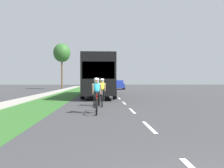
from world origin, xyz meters
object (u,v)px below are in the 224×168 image
(cyclist_lead, at_px, (97,95))
(bus_black, at_px, (99,75))
(cyclist_trailing, at_px, (102,92))
(street_tree_far, at_px, (62,53))
(sedan_blue, at_px, (118,85))

(cyclist_lead, distance_m, bus_black, 11.40)
(cyclist_lead, bearing_deg, cyclist_trailing, 84.99)
(cyclist_trailing, bearing_deg, bus_black, 91.55)
(bus_black, bearing_deg, street_tree_far, 110.67)
(cyclist_lead, distance_m, cyclist_trailing, 2.86)
(cyclist_lead, height_order, sedan_blue, cyclist_lead)
(sedan_blue, bearing_deg, bus_black, -100.83)
(street_tree_far, bearing_deg, bus_black, -69.33)
(street_tree_far, bearing_deg, cyclist_lead, -77.27)
(cyclist_trailing, xyz_separation_m, sedan_blue, (2.88, 24.77, -0.04))
(cyclist_lead, distance_m, sedan_blue, 27.80)
(bus_black, distance_m, sedan_blue, 16.62)
(bus_black, bearing_deg, cyclist_trailing, -88.45)
(bus_black, height_order, street_tree_far, street_tree_far)
(cyclist_lead, xyz_separation_m, street_tree_far, (-6.42, 28.40, 5.35))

